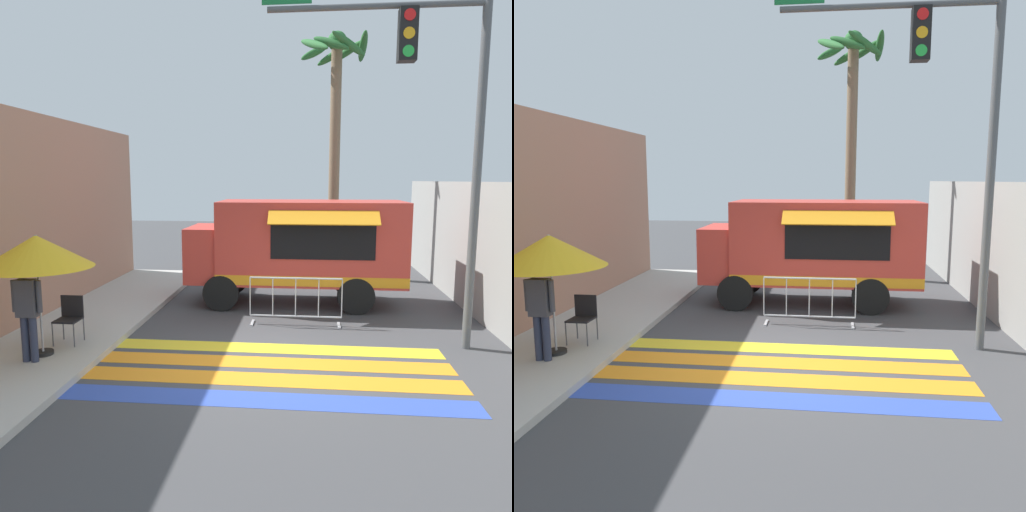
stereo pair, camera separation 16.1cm
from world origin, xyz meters
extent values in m
plane|color=#424244|center=(0.00, 0.00, 0.00)|extent=(60.00, 60.00, 0.00)
cube|color=gray|center=(4.69, 3.00, 1.58)|extent=(0.20, 16.00, 3.15)
cube|color=#334FB2|center=(0.00, -1.62, 0.00)|extent=(6.40, 0.56, 0.01)
cube|color=orange|center=(0.00, -0.86, 0.00)|extent=(6.40, 0.56, 0.01)
cube|color=orange|center=(0.00, -0.10, 0.00)|extent=(6.40, 0.56, 0.01)
cube|color=yellow|center=(0.00, 0.66, 0.00)|extent=(6.40, 0.56, 0.01)
cube|color=#D13D33|center=(0.77, 4.29, 1.64)|extent=(4.64, 2.06, 2.06)
cube|color=#D13D33|center=(-1.55, 4.29, 1.30)|extent=(1.64, 1.90, 1.39)
cube|color=#1E232D|center=(-2.32, 4.29, 1.65)|extent=(0.06, 1.65, 0.53)
cube|color=black|center=(1.04, 3.24, 1.79)|extent=(2.46, 0.03, 0.92)
cube|color=orange|center=(1.04, 3.03, 2.34)|extent=(2.56, 0.43, 0.31)
cube|color=orange|center=(0.77, 3.25, 0.79)|extent=(4.64, 0.01, 0.24)
cylinder|color=black|center=(-1.41, 3.34, 0.44)|extent=(0.89, 0.22, 0.89)
cylinder|color=black|center=(-1.41, 5.24, 0.44)|extent=(0.89, 0.22, 0.89)
cylinder|color=black|center=(1.86, 3.34, 0.44)|extent=(0.89, 0.22, 0.89)
cylinder|color=black|center=(1.86, 5.24, 0.44)|extent=(0.89, 0.22, 0.89)
cylinder|color=#515456|center=(3.73, 1.06, 3.26)|extent=(0.16, 0.16, 6.53)
cylinder|color=#515456|center=(1.82, 1.06, 6.24)|extent=(3.84, 0.11, 0.11)
cube|color=black|center=(2.39, 1.03, 5.73)|extent=(0.32, 0.28, 0.90)
cylinder|color=red|center=(2.39, 0.89, 6.03)|extent=(0.20, 0.02, 0.20)
cylinder|color=#F2A519|center=(2.39, 0.89, 5.73)|extent=(0.20, 0.02, 0.20)
cylinder|color=green|center=(2.39, 0.89, 5.43)|extent=(0.20, 0.02, 0.20)
cylinder|color=black|center=(-3.96, -0.43, 0.16)|extent=(0.36, 0.36, 0.06)
cylinder|color=#B2B2B7|center=(-3.96, -0.43, 1.19)|extent=(0.04, 0.04, 2.13)
cone|color=yellow|center=(-3.96, -0.43, 1.98)|extent=(1.92, 1.92, 0.56)
cylinder|color=#4C4C51|center=(-4.00, -0.01, 0.34)|extent=(0.02, 0.02, 0.44)
cylinder|color=#4C4C51|center=(-3.58, -0.01, 0.34)|extent=(0.02, 0.02, 0.44)
cylinder|color=#4C4C51|center=(-4.00, 0.41, 0.34)|extent=(0.02, 0.02, 0.44)
cylinder|color=#4C4C51|center=(-3.58, 0.41, 0.34)|extent=(0.02, 0.02, 0.44)
cube|color=black|center=(-3.79, 0.20, 0.58)|extent=(0.44, 0.44, 0.03)
cube|color=black|center=(-3.79, 0.41, 0.80)|extent=(0.44, 0.03, 0.42)
cylinder|color=#2D3347|center=(-4.06, -0.78, 0.52)|extent=(0.13, 0.13, 0.79)
cylinder|color=#2D3347|center=(-3.91, -0.78, 0.52)|extent=(0.13, 0.13, 0.79)
cube|color=#3F3F47|center=(-3.99, -0.78, 1.23)|extent=(0.34, 0.20, 0.64)
cylinder|color=#3F3F47|center=(-4.21, -0.78, 1.27)|extent=(0.09, 0.09, 0.54)
cylinder|color=#3F3F47|center=(-3.77, -0.78, 1.27)|extent=(0.09, 0.09, 0.54)
sphere|color=tan|center=(-3.99, -0.78, 1.69)|extent=(0.22, 0.22, 0.22)
cylinder|color=#B7BABF|center=(0.44, 2.30, 1.06)|extent=(2.03, 0.04, 0.04)
cylinder|color=#B7BABF|center=(0.44, 2.30, 0.19)|extent=(2.03, 0.04, 0.04)
cylinder|color=#B7BABF|center=(-0.57, 2.30, 0.62)|extent=(0.02, 0.02, 0.86)
cylinder|color=#B7BABF|center=(-0.06, 2.30, 0.62)|extent=(0.02, 0.02, 0.86)
cylinder|color=#B7BABF|center=(0.44, 2.30, 0.62)|extent=(0.02, 0.02, 0.86)
cylinder|color=#B7BABF|center=(0.95, 2.30, 0.62)|extent=(0.02, 0.02, 0.86)
cylinder|color=#B7BABF|center=(1.46, 2.30, 0.62)|extent=(0.02, 0.02, 0.86)
cube|color=#B7BABF|center=(-0.52, 2.30, 0.01)|extent=(0.06, 0.44, 0.03)
cube|color=#B7BABF|center=(1.41, 2.30, 0.01)|extent=(0.06, 0.44, 0.03)
cylinder|color=#7A664C|center=(1.52, 8.14, 3.68)|extent=(0.34, 0.34, 7.36)
sphere|color=#2D6B33|center=(1.52, 8.14, 7.51)|extent=(0.60, 0.60, 0.60)
ellipsoid|color=#2D6B33|center=(2.32, 8.14, 7.32)|extent=(0.25, 1.59, 0.78)
ellipsoid|color=#2D6B33|center=(1.89, 8.63, 7.31)|extent=(1.12, 0.94, 0.67)
ellipsoid|color=#2D6B33|center=(1.46, 8.77, 7.24)|extent=(1.22, 0.35, 0.85)
ellipsoid|color=#2D6B33|center=(0.82, 8.60, 7.29)|extent=(1.09, 1.48, 0.90)
ellipsoid|color=#2D6B33|center=(0.80, 7.72, 7.32)|extent=(1.05, 1.55, 0.79)
ellipsoid|color=#2D6B33|center=(1.30, 7.58, 7.31)|extent=(1.21, 0.66, 0.66)
ellipsoid|color=#2D6B33|center=(1.84, 7.57, 7.27)|extent=(1.24, 0.84, 0.80)
camera|label=1|loc=(0.68, -8.49, 3.19)|focal=35.00mm
camera|label=2|loc=(0.84, -8.47, 3.19)|focal=35.00mm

